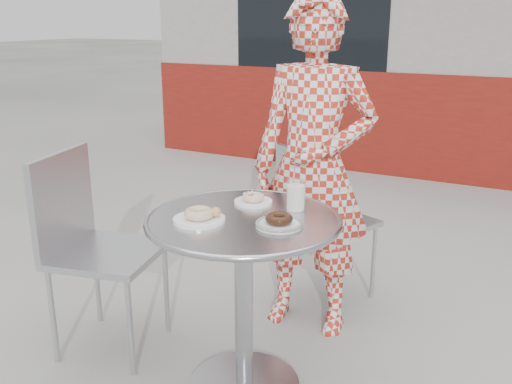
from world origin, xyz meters
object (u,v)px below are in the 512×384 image
at_px(chair_left, 108,290).
at_px(milk_cup, 296,196).
at_px(chair_far, 326,252).
at_px(plate_far, 253,199).
at_px(plate_near, 200,216).
at_px(plate_checker, 279,222).
at_px(bistro_table, 244,262).
at_px(seated_person, 313,169).

distance_m(chair_left, milk_cup, 1.03).
distance_m(chair_far, milk_cup, 0.96).
bearing_deg(plate_far, chair_left, -166.01).
bearing_deg(chair_left, milk_cup, -91.15).
height_order(plate_near, plate_checker, plate_near).
xyz_separation_m(bistro_table, chair_left, (-0.72, 0.01, -0.29)).
bearing_deg(chair_left, plate_near, -113.37).
distance_m(chair_left, seated_person, 1.11).
relative_size(chair_left, plate_near, 4.76).
height_order(seated_person, milk_cup, seated_person).
bearing_deg(seated_person, plate_near, -105.82).
distance_m(bistro_table, plate_near, 0.27).
bearing_deg(chair_left, plate_checker, -104.05).
distance_m(bistro_table, chair_left, 0.78).
relative_size(seated_person, milk_cup, 13.34).
distance_m(chair_far, seated_person, 0.62).
relative_size(chair_far, plate_near, 4.42).
relative_size(chair_left, plate_far, 5.90).
xyz_separation_m(seated_person, plate_near, (-0.15, -0.76, -0.02)).
relative_size(seated_person, plate_checker, 9.24).
distance_m(plate_far, plate_near, 0.29).
bearing_deg(milk_cup, plate_checker, -84.27).
relative_size(plate_checker, milk_cup, 1.44).
height_order(plate_far, milk_cup, milk_cup).
relative_size(bistro_table, plate_near, 3.93).
relative_size(bistro_table, plate_far, 4.88).
height_order(chair_left, plate_checker, chair_left).
bearing_deg(chair_left, chair_far, -50.11).
bearing_deg(chair_left, bistro_table, -102.74).
xyz_separation_m(plate_far, milk_cup, (0.19, 0.00, 0.04)).
relative_size(chair_left, milk_cup, 7.65).
height_order(chair_left, seated_person, seated_person).
relative_size(plate_far, milk_cup, 1.30).
bearing_deg(seated_person, chair_far, 89.58).
bearing_deg(bistro_table, milk_cup, 51.12).
distance_m(seated_person, plate_far, 0.48).
xyz_separation_m(plate_far, plate_near, (-0.08, -0.28, 0.00)).
bearing_deg(seated_person, milk_cup, -80.80).
xyz_separation_m(bistro_table, plate_checker, (0.16, -0.02, 0.20)).
relative_size(chair_far, chair_left, 0.93).
height_order(chair_far, milk_cup, milk_cup).
height_order(chair_far, plate_far, chair_far).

